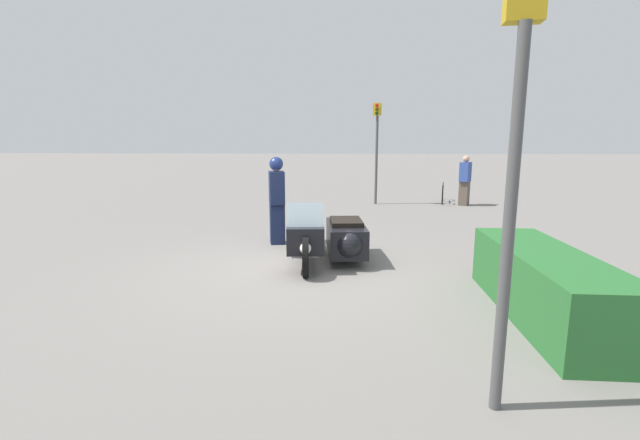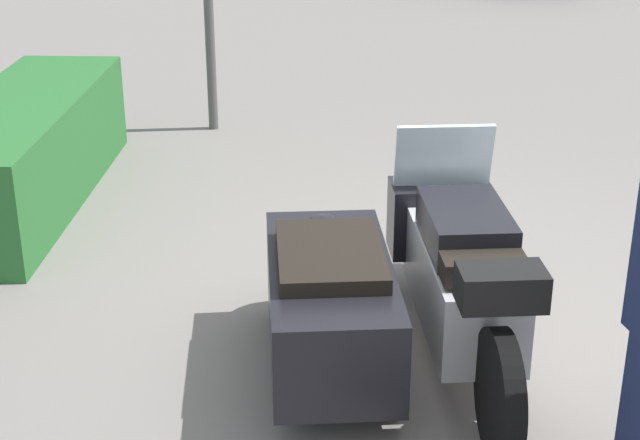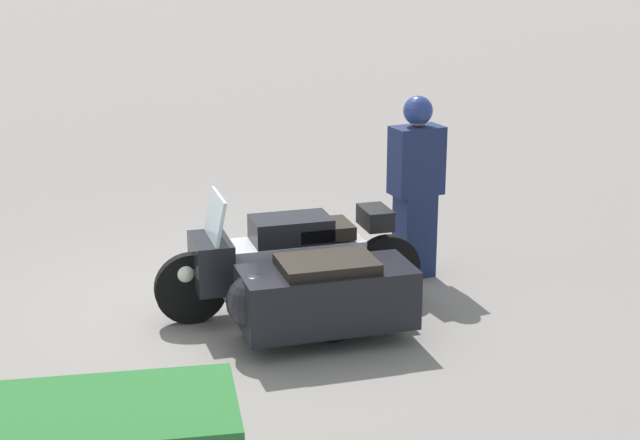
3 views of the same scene
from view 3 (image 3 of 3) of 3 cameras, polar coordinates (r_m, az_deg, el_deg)
The scene contains 3 objects.
ground_plane at distance 8.99m, azimuth -5.22°, elevation -5.30°, with size 160.00×160.00×0.00m, color slate.
police_motorcycle at distance 8.43m, azimuth -1.23°, elevation -3.39°, with size 2.46×1.41×1.15m.
officer_rider at distance 9.62m, azimuth 5.60°, elevation 2.19°, with size 0.55×0.41×1.81m.
Camera 3 is at (0.66, 8.30, 3.38)m, focal length 55.00 mm.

